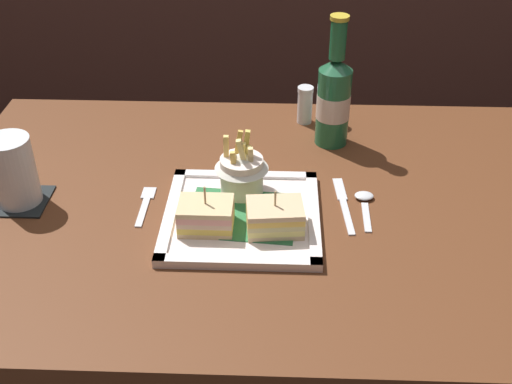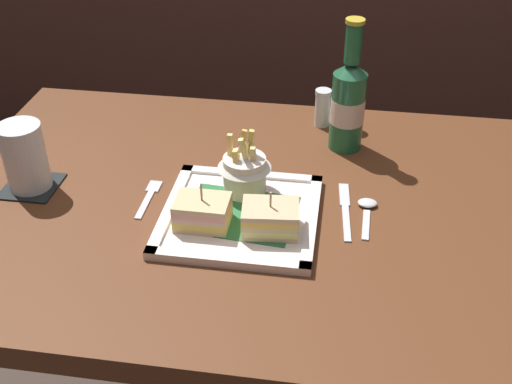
{
  "view_description": "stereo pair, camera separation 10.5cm",
  "coord_description": "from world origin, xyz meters",
  "px_view_note": "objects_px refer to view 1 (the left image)",
  "views": [
    {
      "loc": [
        0.01,
        -0.96,
        1.4
      ],
      "look_at": [
        -0.02,
        -0.03,
        0.76
      ],
      "focal_mm": 45.03,
      "sensor_mm": 36.0,
      "label": 1
    },
    {
      "loc": [
        0.12,
        -0.95,
        1.4
      ],
      "look_at": [
        -0.02,
        -0.03,
        0.76
      ],
      "focal_mm": 45.03,
      "sensor_mm": 36.0,
      "label": 2
    }
  ],
  "objects_px": {
    "dining_table": "(269,260)",
    "fries_cup": "(242,169)",
    "salt_shaker": "(305,107)",
    "knife": "(343,203)",
    "square_plate": "(242,217)",
    "sandwich_half_right": "(275,217)",
    "water_glass": "(14,175)",
    "pepper_shaker": "(328,109)",
    "fork": "(145,204)",
    "sandwich_half_left": "(206,216)",
    "beer_bottle": "(334,98)",
    "spoon": "(365,201)"
  },
  "relations": [
    {
      "from": "knife",
      "to": "sandwich_half_right",
      "type": "bearing_deg",
      "value": -142.8
    },
    {
      "from": "beer_bottle",
      "to": "spoon",
      "type": "bearing_deg",
      "value": -77.56
    },
    {
      "from": "beer_bottle",
      "to": "spoon",
      "type": "distance_m",
      "value": 0.25
    },
    {
      "from": "salt_shaker",
      "to": "knife",
      "type": "bearing_deg",
      "value": -78.41
    },
    {
      "from": "beer_bottle",
      "to": "salt_shaker",
      "type": "bearing_deg",
      "value": 121.55
    },
    {
      "from": "sandwich_half_right",
      "to": "spoon",
      "type": "relative_size",
      "value": 0.86
    },
    {
      "from": "dining_table",
      "to": "knife",
      "type": "xyz_separation_m",
      "value": [
        0.13,
        -0.0,
        0.14
      ]
    },
    {
      "from": "dining_table",
      "to": "spoon",
      "type": "height_order",
      "value": "spoon"
    },
    {
      "from": "sandwich_half_left",
      "to": "pepper_shaker",
      "type": "bearing_deg",
      "value": 60.73
    },
    {
      "from": "square_plate",
      "to": "beer_bottle",
      "type": "distance_m",
      "value": 0.34
    },
    {
      "from": "dining_table",
      "to": "fries_cup",
      "type": "height_order",
      "value": "fries_cup"
    },
    {
      "from": "dining_table",
      "to": "fries_cup",
      "type": "xyz_separation_m",
      "value": [
        -0.05,
        0.02,
        0.2
      ]
    },
    {
      "from": "knife",
      "to": "beer_bottle",
      "type": "bearing_deg",
      "value": 92.65
    },
    {
      "from": "beer_bottle",
      "to": "spoon",
      "type": "xyz_separation_m",
      "value": [
        0.05,
        -0.22,
        -0.1
      ]
    },
    {
      "from": "knife",
      "to": "square_plate",
      "type": "bearing_deg",
      "value": -162.84
    },
    {
      "from": "spoon",
      "to": "dining_table",
      "type": "bearing_deg",
      "value": -179.29
    },
    {
      "from": "fork",
      "to": "pepper_shaker",
      "type": "bearing_deg",
      "value": 43.31
    },
    {
      "from": "water_glass",
      "to": "pepper_shaker",
      "type": "height_order",
      "value": "water_glass"
    },
    {
      "from": "sandwich_half_right",
      "to": "beer_bottle",
      "type": "relative_size",
      "value": 0.37
    },
    {
      "from": "sandwich_half_right",
      "to": "fork",
      "type": "height_order",
      "value": "sandwich_half_right"
    },
    {
      "from": "beer_bottle",
      "to": "knife",
      "type": "height_order",
      "value": "beer_bottle"
    },
    {
      "from": "sandwich_half_right",
      "to": "beer_bottle",
      "type": "distance_m",
      "value": 0.34
    },
    {
      "from": "water_glass",
      "to": "salt_shaker",
      "type": "bearing_deg",
      "value": 31.99
    },
    {
      "from": "water_glass",
      "to": "pepper_shaker",
      "type": "bearing_deg",
      "value": 29.67
    },
    {
      "from": "square_plate",
      "to": "salt_shaker",
      "type": "distance_m",
      "value": 0.39
    },
    {
      "from": "dining_table",
      "to": "water_glass",
      "type": "xyz_separation_m",
      "value": [
        -0.45,
        -0.02,
        0.2
      ]
    },
    {
      "from": "sandwich_half_left",
      "to": "pepper_shaker",
      "type": "distance_m",
      "value": 0.46
    },
    {
      "from": "sandwich_half_right",
      "to": "sandwich_half_left",
      "type": "bearing_deg",
      "value": 180.0
    },
    {
      "from": "fries_cup",
      "to": "square_plate",
      "type": "bearing_deg",
      "value": -86.9
    },
    {
      "from": "sandwich_half_left",
      "to": "sandwich_half_right",
      "type": "distance_m",
      "value": 0.12
    },
    {
      "from": "salt_shaker",
      "to": "water_glass",
      "type": "bearing_deg",
      "value": -148.01
    },
    {
      "from": "water_glass",
      "to": "beer_bottle",
      "type": "bearing_deg",
      "value": 22.62
    },
    {
      "from": "sandwich_half_left",
      "to": "salt_shaker",
      "type": "height_order",
      "value": "sandwich_half_left"
    },
    {
      "from": "knife",
      "to": "salt_shaker",
      "type": "relative_size",
      "value": 2.09
    },
    {
      "from": "sandwich_half_right",
      "to": "salt_shaker",
      "type": "xyz_separation_m",
      "value": [
        0.06,
        0.4,
        0.0
      ]
    },
    {
      "from": "salt_shaker",
      "to": "sandwich_half_right",
      "type": "bearing_deg",
      "value": -98.49
    },
    {
      "from": "sandwich_half_right",
      "to": "salt_shaker",
      "type": "bearing_deg",
      "value": 81.51
    },
    {
      "from": "dining_table",
      "to": "water_glass",
      "type": "bearing_deg",
      "value": -177.8
    },
    {
      "from": "square_plate",
      "to": "sandwich_half_right",
      "type": "xyz_separation_m",
      "value": [
        0.06,
        -0.04,
        0.03
      ]
    },
    {
      "from": "beer_bottle",
      "to": "salt_shaker",
      "type": "xyz_separation_m",
      "value": [
        -0.05,
        0.09,
        -0.06
      ]
    },
    {
      "from": "dining_table",
      "to": "square_plate",
      "type": "bearing_deg",
      "value": -130.16
    },
    {
      "from": "dining_table",
      "to": "salt_shaker",
      "type": "height_order",
      "value": "salt_shaker"
    },
    {
      "from": "salt_shaker",
      "to": "pepper_shaker",
      "type": "xyz_separation_m",
      "value": [
        0.05,
        0.0,
        -0.0
      ]
    },
    {
      "from": "beer_bottle",
      "to": "fork",
      "type": "bearing_deg",
      "value": -145.52
    },
    {
      "from": "dining_table",
      "to": "fork",
      "type": "xyz_separation_m",
      "value": [
        -0.23,
        -0.02,
        0.14
      ]
    },
    {
      "from": "fries_cup",
      "to": "beer_bottle",
      "type": "xyz_separation_m",
      "value": [
        0.18,
        0.21,
        0.04
      ]
    },
    {
      "from": "sandwich_half_left",
      "to": "square_plate",
      "type": "bearing_deg",
      "value": 33.24
    },
    {
      "from": "fork",
      "to": "square_plate",
      "type": "bearing_deg",
      "value": -12.6
    },
    {
      "from": "square_plate",
      "to": "sandwich_half_right",
      "type": "height_order",
      "value": "sandwich_half_right"
    },
    {
      "from": "sandwich_half_right",
      "to": "pepper_shaker",
      "type": "height_order",
      "value": "sandwich_half_right"
    }
  ]
}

